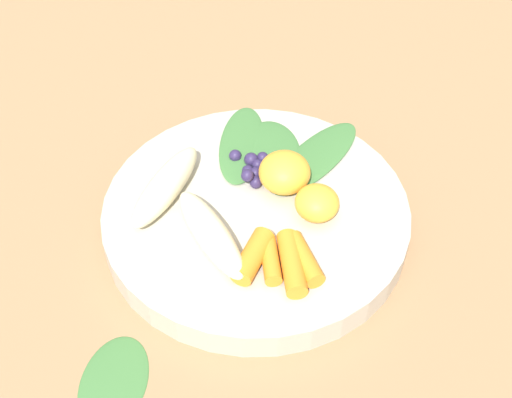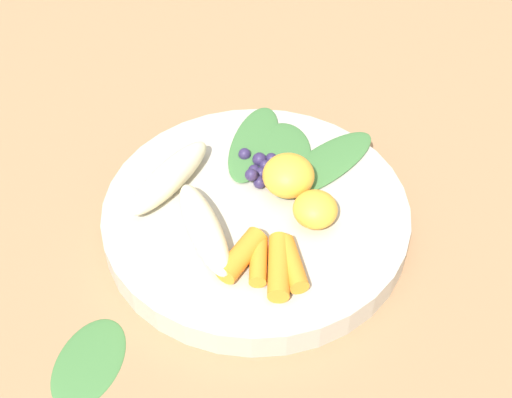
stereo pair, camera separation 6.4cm
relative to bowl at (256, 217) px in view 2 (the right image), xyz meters
name	(u,v)px [view 2 (the right image)]	position (x,y,z in m)	size (l,w,h in m)	color
ground_plane	(256,226)	(0.00, 0.00, -0.01)	(2.40, 2.40, 0.00)	#99704C
bowl	(256,217)	(0.00, 0.00, 0.00)	(0.29, 0.29, 0.03)	#B2AD9E
banana_peeled_left	(204,228)	(-0.05, -0.03, 0.03)	(0.11, 0.03, 0.03)	beige
banana_peeled_right	(169,177)	(-0.08, 0.04, 0.03)	(0.11, 0.03, 0.03)	beige
orange_segment_near	(288,175)	(0.03, 0.02, 0.03)	(0.05, 0.05, 0.04)	#F4A833
orange_segment_far	(315,209)	(0.05, -0.03, 0.03)	(0.04, 0.04, 0.03)	#F4A833
carrot_front	(241,255)	(-0.02, -0.06, 0.02)	(0.02, 0.02, 0.05)	orange
carrot_mid_left	(258,260)	(-0.01, -0.07, 0.02)	(0.02, 0.02, 0.05)	orange
carrot_mid_right	(279,267)	(0.01, -0.08, 0.02)	(0.02, 0.02, 0.06)	orange
carrot_rear	(292,264)	(0.02, -0.08, 0.02)	(0.02, 0.02, 0.05)	orange
blueberry_pile	(259,167)	(0.01, 0.04, 0.02)	(0.03, 0.05, 0.02)	#2D234C
coconut_shred_patch	(258,155)	(0.01, 0.07, 0.02)	(0.04, 0.04, 0.00)	white
kale_leaf_left	(325,164)	(0.08, 0.04, 0.02)	(0.13, 0.05, 0.01)	#3D7038
kale_leaf_right	(281,153)	(0.04, 0.07, 0.02)	(0.09, 0.06, 0.01)	#3D7038
kale_leaf_rear	(254,143)	(0.01, 0.08, 0.02)	(0.12, 0.04, 0.01)	#3D7038
kale_leaf_stray	(89,361)	(-0.16, -0.12, -0.01)	(0.09, 0.05, 0.01)	#3D7038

